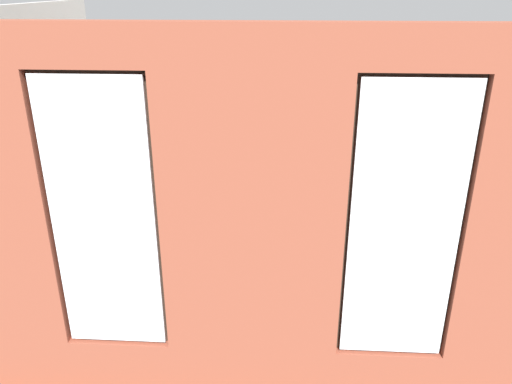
{
  "coord_description": "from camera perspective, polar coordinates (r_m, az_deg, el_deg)",
  "views": [
    {
      "loc": [
        -0.24,
        5.92,
        3.39
      ],
      "look_at": [
        0.1,
        0.4,
        1.08
      ],
      "focal_mm": 35.0,
      "sensor_mm": 36.0,
      "label": 1
    }
  ],
  "objects": [
    {
      "name": "potted_plant_between_couches",
      "position": [
        5.05,
        17.42,
        -11.68
      ],
      "size": [
        0.62,
        0.65,
        1.33
      ],
      "color": "brown",
      "rests_on": "ground_plane"
    },
    {
      "name": "tv_flatscreen",
      "position": [
        6.9,
        -22.09,
        -0.02
      ],
      "size": [
        1.01,
        0.2,
        0.73
      ],
      "color": "black",
      "rests_on": "media_console"
    },
    {
      "name": "potted_plant_mid_room_small",
      "position": [
        7.48,
        7.59,
        -1.53
      ],
      "size": [
        0.27,
        0.27,
        0.54
      ],
      "color": "gray",
      "rests_on": "ground_plane"
    },
    {
      "name": "media_console",
      "position": [
        7.15,
        -21.34,
        -4.81
      ],
      "size": [
        1.22,
        0.42,
        0.56
      ],
      "primitive_type": "cube",
      "color": "black",
      "rests_on": "ground_plane"
    },
    {
      "name": "potted_plant_beside_window_right",
      "position": [
        5.11,
        -20.43,
        -10.12
      ],
      "size": [
        0.72,
        0.72,
        1.09
      ],
      "color": "brown",
      "rests_on": "ground_plane"
    },
    {
      "name": "couch_left",
      "position": [
        6.86,
        21.21,
        -5.49
      ],
      "size": [
        0.94,
        1.78,
        0.8
      ],
      "rotation": [
        0.0,
        0.0,
        1.61
      ],
      "color": "black",
      "rests_on": "ground_plane"
    },
    {
      "name": "potted_plant_near_tv",
      "position": [
        5.96,
        -20.85,
        -7.44
      ],
      "size": [
        0.77,
        0.75,
        1.13
      ],
      "color": "#47423D",
      "rests_on": "ground_plane"
    },
    {
      "name": "white_wall_right",
      "position": [
        6.82,
        -25.22,
        5.16
      ],
      "size": [
        0.1,
        4.91,
        3.17
      ],
      "primitive_type": "cube",
      "color": "silver",
      "rests_on": "ground_plane"
    },
    {
      "name": "papasan_chair",
      "position": [
        8.0,
        -3.3,
        1.04
      ],
      "size": [
        1.1,
        1.1,
        0.69
      ],
      "color": "olive",
      "rests_on": "ground_plane"
    },
    {
      "name": "couch_by_window",
      "position": [
        5.03,
        1.15,
        -14.78
      ],
      "size": [
        1.87,
        0.87,
        0.8
      ],
      "color": "black",
      "rests_on": "ground_plane"
    },
    {
      "name": "potted_plant_foreground_right",
      "position": [
        8.7,
        -14.43,
        3.82
      ],
      "size": [
        1.0,
        0.84,
        1.15
      ],
      "color": "gray",
      "rests_on": "ground_plane"
    },
    {
      "name": "brick_wall_with_windows",
      "position": [
        3.82,
        -0.5,
        -6.06
      ],
      "size": [
        6.12,
        0.3,
        3.17
      ],
      "color": "brown",
      "rests_on": "ground_plane"
    },
    {
      "name": "potted_plant_by_left_couch",
      "position": [
        7.89,
        15.81,
        -0.88
      ],
      "size": [
        0.36,
        0.36,
        0.51
      ],
      "color": "beige",
      "rests_on": "ground_plane"
    },
    {
      "name": "ground_plane",
      "position": [
        6.85,
        1.04,
        -7.47
      ],
      "size": [
        6.72,
        5.91,
        0.1
      ],
      "primitive_type": "cube",
      "color": "brown"
    },
    {
      "name": "potted_plant_corner_near_left",
      "position": [
        8.64,
        18.58,
        3.35
      ],
      "size": [
        0.7,
        0.78,
        1.17
      ],
      "color": "brown",
      "rests_on": "ground_plane"
    },
    {
      "name": "coffee_table",
      "position": [
        6.87,
        -1.61,
        -3.2
      ],
      "size": [
        1.49,
        0.79,
        0.44
      ],
      "color": "olive",
      "rests_on": "ground_plane"
    },
    {
      "name": "remote_gray",
      "position": [
        6.79,
        -5.46,
        -3.04
      ],
      "size": [
        0.09,
        0.18,
        0.02
      ],
      "primitive_type": "cube",
      "rotation": [
        0.0,
        0.0,
        6.04
      ],
      "color": "#59595B",
      "rests_on": "coffee_table"
    },
    {
      "name": "candle_jar",
      "position": [
        6.71,
        -0.76,
        -2.88
      ],
      "size": [
        0.08,
        0.08,
        0.1
      ],
      "primitive_type": "cylinder",
      "color": "#B7333D",
      "rests_on": "coffee_table"
    },
    {
      "name": "cup_ceramic",
      "position": [
        6.93,
        -3.08,
        -2.03
      ],
      "size": [
        0.09,
        0.09,
        0.1
      ],
      "primitive_type": "cylinder",
      "color": "#B23D38",
      "rests_on": "coffee_table"
    },
    {
      "name": "table_plant_small",
      "position": [
        6.79,
        -1.63,
        -1.81
      ],
      "size": [
        0.15,
        0.15,
        0.24
      ],
      "color": "#47423D",
      "rests_on": "coffee_table"
    }
  ]
}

